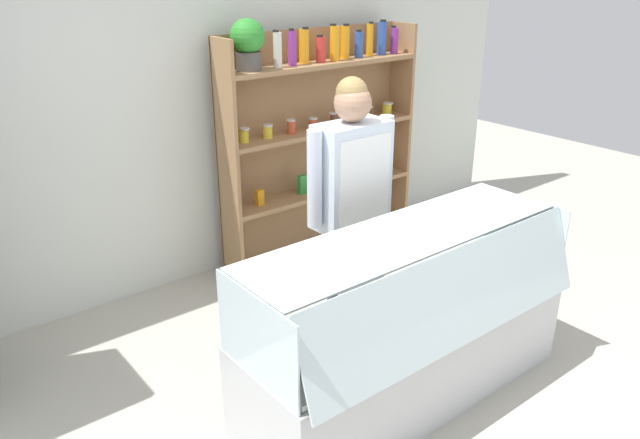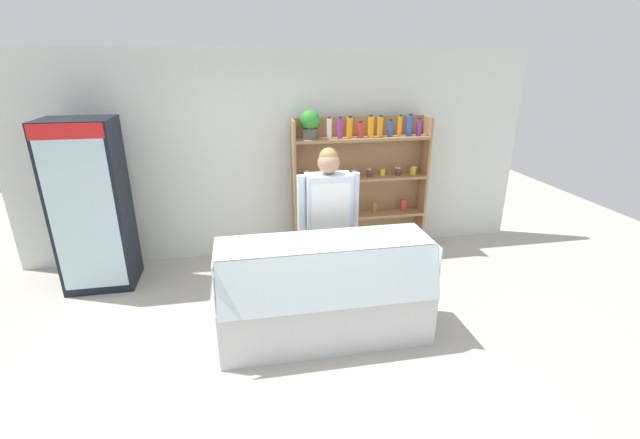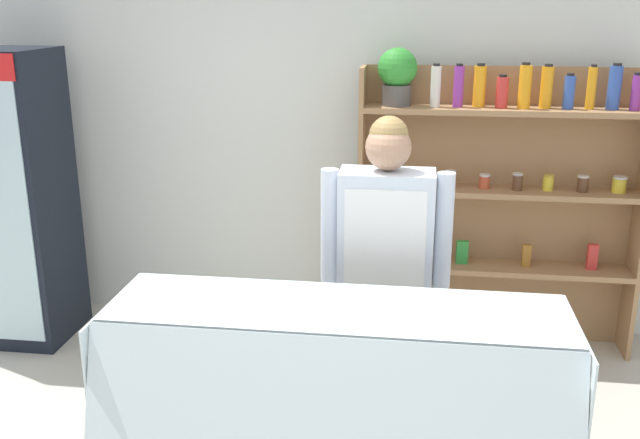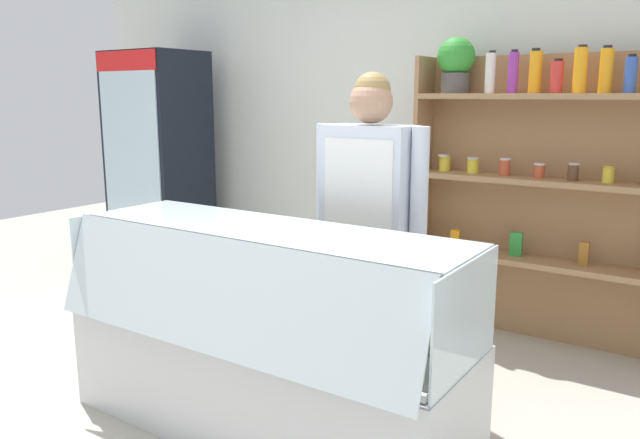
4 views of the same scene
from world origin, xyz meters
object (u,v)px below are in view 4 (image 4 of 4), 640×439
Objects in this scene: deli_display_case at (264,370)px; shop_clerk at (369,205)px; drinks_fridge at (159,168)px; shelving_unit at (547,174)px.

shop_clerk is (0.18, 0.69, 0.72)m from deli_display_case.
shop_clerk is at bearing -18.38° from drinks_fridge.
drinks_fridge reaches higher than deli_display_case.
deli_display_case is at bearing -104.53° from shop_clerk.
shelving_unit is 2.18m from deli_display_case.
shelving_unit reaches higher than drinks_fridge.
drinks_fridge is 0.99× the size of deli_display_case.
deli_display_case is at bearing -32.69° from drinks_fridge.
drinks_fridge is 2.73m from shop_clerk.
shop_clerk is (-0.62, -1.18, -0.09)m from shelving_unit.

